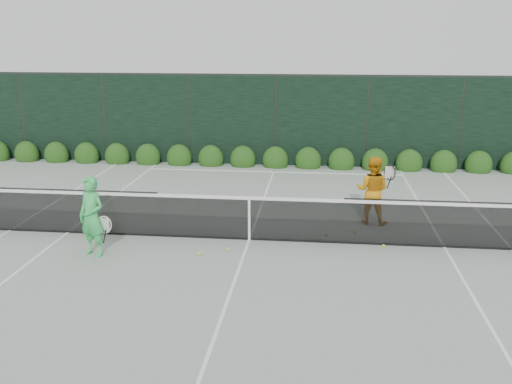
# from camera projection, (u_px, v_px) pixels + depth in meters

# --- Properties ---
(ground) EXTENTS (80.00, 80.00, 0.00)m
(ground) POSITION_uv_depth(u_px,v_px,m) (249.00, 240.00, 12.36)
(ground) COLOR gray
(ground) RESTS_ON ground
(tennis_net) EXTENTS (12.90, 0.10, 1.07)m
(tennis_net) POSITION_uv_depth(u_px,v_px,m) (248.00, 217.00, 12.22)
(tennis_net) COLOR black
(tennis_net) RESTS_ON ground
(player_woman) EXTENTS (0.70, 0.59, 1.63)m
(player_woman) POSITION_uv_depth(u_px,v_px,m) (92.00, 217.00, 11.30)
(player_woman) COLOR #3AC65B
(player_woman) RESTS_ON ground
(player_man) EXTENTS (0.93, 0.80, 1.60)m
(player_man) POSITION_uv_depth(u_px,v_px,m) (372.00, 190.00, 13.27)
(player_man) COLOR orange
(player_man) RESTS_ON ground
(court_lines) EXTENTS (11.03, 23.83, 0.01)m
(court_lines) POSITION_uv_depth(u_px,v_px,m) (249.00, 240.00, 12.36)
(court_lines) COLOR white
(court_lines) RESTS_ON ground
(windscreen_fence) EXTENTS (32.00, 21.07, 3.06)m
(windscreen_fence) POSITION_uv_depth(u_px,v_px,m) (229.00, 210.00, 9.36)
(windscreen_fence) COLOR black
(windscreen_fence) RESTS_ON ground
(hedge_row) EXTENTS (31.66, 0.65, 0.94)m
(hedge_row) POSITION_uv_depth(u_px,v_px,m) (275.00, 160.00, 19.15)
(hedge_row) COLOR #173B10
(hedge_row) RESTS_ON ground
(tennis_balls) EXTENTS (3.80, 1.78, 0.07)m
(tennis_balls) POSITION_uv_depth(u_px,v_px,m) (304.00, 242.00, 12.13)
(tennis_balls) COLOR #BAE933
(tennis_balls) RESTS_ON ground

